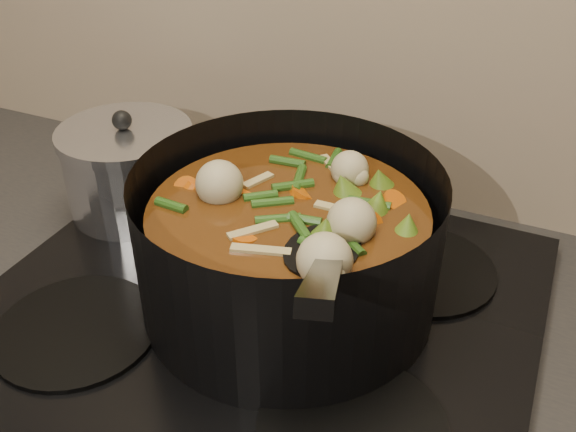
% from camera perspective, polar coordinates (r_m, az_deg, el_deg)
% --- Properties ---
extents(stovetop, '(0.62, 0.54, 0.03)m').
position_cam_1_polar(stovetop, '(0.76, -2.51, -7.89)').
color(stovetop, black).
rests_on(stovetop, counter).
extents(stockpot, '(0.36, 0.44, 0.25)m').
position_cam_1_polar(stockpot, '(0.71, 0.02, -2.73)').
color(stockpot, black).
rests_on(stockpot, stovetop).
extents(saucepan, '(0.18, 0.18, 0.15)m').
position_cam_1_polar(saucepan, '(0.91, -13.91, 4.09)').
color(saucepan, silver).
rests_on(saucepan, stovetop).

